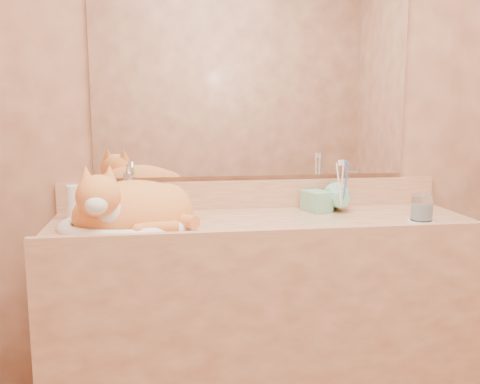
{
  "coord_description": "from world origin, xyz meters",
  "views": [
    {
      "loc": [
        -0.38,
        -1.2,
        1.28
      ],
      "look_at": [
        -0.1,
        0.7,
        0.97
      ],
      "focal_mm": 40.0,
      "sensor_mm": 36.0,
      "label": 1
    }
  ],
  "objects": [
    {
      "name": "faucet",
      "position": [
        -0.51,
        0.89,
        0.94
      ],
      "size": [
        0.08,
        0.14,
        0.19
      ],
      "primitive_type": null,
      "rotation": [
        0.0,
        0.0,
        -0.27
      ],
      "color": "silver",
      "rests_on": "vanity_counter"
    },
    {
      "name": "wall_back",
      "position": [
        0.0,
        1.0,
        1.25
      ],
      "size": [
        2.4,
        0.02,
        2.5
      ],
      "primitive_type": "cube",
      "color": "#8E5940",
      "rests_on": "ground"
    },
    {
      "name": "toothbrush_cup",
      "position": [
        0.33,
        0.81,
        0.9
      ],
      "size": [
        0.13,
        0.13,
        0.11
      ],
      "primitive_type": "imported",
      "rotation": [
        0.0,
        0.0,
        -0.1
      ],
      "color": "#7BC59F",
      "rests_on": "vanity_counter"
    },
    {
      "name": "water_glass",
      "position": [
        0.57,
        0.61,
        0.91
      ],
      "size": [
        0.08,
        0.08,
        0.09
      ],
      "primitive_type": "cylinder",
      "color": "silver",
      "rests_on": "saucer"
    },
    {
      "name": "mirror",
      "position": [
        0.0,
        0.99,
        1.39
      ],
      "size": [
        1.3,
        0.02,
        0.8
      ],
      "primitive_type": "cube",
      "color": "white",
      "rests_on": "wall_back"
    },
    {
      "name": "cat",
      "position": [
        -0.49,
        0.7,
        0.92
      ],
      "size": [
        0.48,
        0.41,
        0.24
      ],
      "primitive_type": null,
      "rotation": [
        0.0,
        0.0,
        0.13
      ],
      "color": "orange",
      "rests_on": "sink_basin"
    },
    {
      "name": "saucer",
      "position": [
        0.57,
        0.61,
        0.85
      ],
      "size": [
        0.1,
        0.1,
        0.01
      ],
      "primitive_type": "cylinder",
      "color": "white",
      "rests_on": "vanity_counter"
    },
    {
      "name": "lotion_bottle",
      "position": [
        -0.71,
        0.86,
        0.92
      ],
      "size": [
        0.05,
        0.05,
        0.13
      ],
      "primitive_type": "cylinder",
      "color": "white",
      "rests_on": "vanity_counter"
    },
    {
      "name": "soap_dispenser",
      "position": [
        0.27,
        0.83,
        0.94
      ],
      "size": [
        0.11,
        0.11,
        0.18
      ],
      "primitive_type": "imported",
      "rotation": [
        0.0,
        0.0,
        0.31
      ],
      "color": "#7BC59F",
      "rests_on": "vanity_counter"
    },
    {
      "name": "toothbrushes",
      "position": [
        0.33,
        0.81,
        0.98
      ],
      "size": [
        0.04,
        0.04,
        0.22
      ],
      "primitive_type": null,
      "color": "white",
      "rests_on": "toothbrush_cup"
    },
    {
      "name": "sink_basin",
      "position": [
        -0.51,
        0.7,
        0.92
      ],
      "size": [
        0.55,
        0.49,
        0.15
      ],
      "primitive_type": null,
      "rotation": [
        0.0,
        0.0,
        0.23
      ],
      "color": "white",
      "rests_on": "vanity_counter"
    },
    {
      "name": "vanity_counter",
      "position": [
        0.0,
        0.72,
        0.42
      ],
      "size": [
        1.6,
        0.55,
        0.85
      ],
      "primitive_type": null,
      "color": "#A16848",
      "rests_on": "floor"
    }
  ]
}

